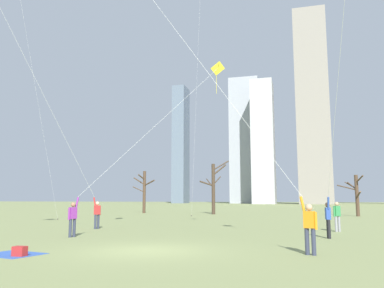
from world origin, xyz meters
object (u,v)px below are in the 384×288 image
at_px(kite_flyer_midfield_left_green, 332,172).
at_px(picnic_spot, 17,253).
at_px(kite_flyer_far_back_yellow, 92,197).
at_px(kite_flyer_foreground_left_blue, 77,171).
at_px(kite_flyer_midfield_center_red, 241,128).
at_px(bare_tree_right_of_center, 356,194).
at_px(bystander_far_off_by_trees, 337,215).
at_px(bare_tree_rightmost, 144,190).
at_px(bare_tree_center, 214,186).
at_px(distant_kite_drifting_right_purple, 199,15).

distance_m(kite_flyer_midfield_left_green, picnic_spot, 12.51).
relative_size(kite_flyer_far_back_yellow, kite_flyer_midfield_left_green, 0.68).
xyz_separation_m(kite_flyer_foreground_left_blue, kite_flyer_far_back_yellow, (2.61, -2.79, -1.48)).
distance_m(kite_flyer_far_back_yellow, kite_flyer_midfield_left_green, 11.17).
height_order(kite_flyer_midfield_center_red, bare_tree_right_of_center, kite_flyer_midfield_center_red).
height_order(kite_flyer_foreground_left_blue, bystander_far_off_by_trees, kite_flyer_foreground_left_blue).
bearing_deg(picnic_spot, kite_flyer_midfield_center_red, 24.54).
relative_size(kite_flyer_foreground_left_blue, bare_tree_rightmost, 2.62).
relative_size(kite_flyer_far_back_yellow, bare_tree_rightmost, 1.93).
height_order(kite_flyer_foreground_left_blue, picnic_spot, kite_flyer_foreground_left_blue).
bearing_deg(bare_tree_center, kite_flyer_foreground_left_blue, -96.32).
bearing_deg(bare_tree_center, picnic_spot, -88.56).
relative_size(kite_flyer_midfield_center_red, bystander_far_off_by_trees, 9.58).
relative_size(kite_flyer_midfield_left_green, bare_tree_right_of_center, 3.54).
height_order(kite_flyer_midfield_center_red, kite_flyer_far_back_yellow, kite_flyer_midfield_center_red).
distance_m(bystander_far_off_by_trees, bare_tree_center, 24.71).
relative_size(bystander_far_off_by_trees, bare_tree_center, 0.26).
bearing_deg(kite_flyer_far_back_yellow, kite_flyer_midfield_center_red, -22.77).
xyz_separation_m(kite_flyer_far_back_yellow, distant_kite_drifting_right_purple, (-1.80, 28.63, 23.21)).
relative_size(distant_kite_drifting_right_purple, picnic_spot, 14.01).
xyz_separation_m(kite_flyer_midfield_left_green, bystander_far_off_by_trees, (0.59, 5.45, -2.03)).
xyz_separation_m(bystander_far_off_by_trees, distant_kite_drifting_right_purple, (-13.50, 22.77, 24.18)).
relative_size(kite_flyer_midfield_center_red, bare_tree_rightmost, 2.96).
distance_m(kite_flyer_foreground_left_blue, distant_kite_drifting_right_purple, 33.77).
xyz_separation_m(kite_flyer_foreground_left_blue, bare_tree_center, (2.74, 24.77, -0.12)).
distance_m(kite_flyer_foreground_left_blue, picnic_spot, 10.36).
distance_m(kite_flyer_foreground_left_blue, kite_flyer_midfield_center_red, 12.05).
bearing_deg(kite_flyer_foreground_left_blue, picnic_spot, -68.53).
height_order(distant_kite_drifting_right_purple, bare_tree_right_of_center, distant_kite_drifting_right_purple).
distance_m(kite_flyer_far_back_yellow, bare_tree_rightmost, 30.23).
xyz_separation_m(kite_flyer_midfield_left_green, bare_tree_center, (-10.98, 27.16, 0.30)).
relative_size(bare_tree_right_of_center, bare_tree_rightmost, 0.81).
xyz_separation_m(kite_flyer_foreground_left_blue, kite_flyer_midfield_center_red, (10.38, -6.05, 0.98)).
distance_m(kite_flyer_midfield_center_red, bystander_far_off_by_trees, 10.51).
distance_m(kite_flyer_foreground_left_blue, bare_tree_rightmost, 26.82).
distance_m(bystander_far_off_by_trees, bare_tree_rightmost, 31.03).
bearing_deg(kite_flyer_far_back_yellow, bare_tree_right_of_center, 59.58).
relative_size(kite_flyer_midfield_left_green, bare_tree_center, 2.39).
distance_m(kite_flyer_far_back_yellow, picnic_spot, 6.67).
bearing_deg(bare_tree_right_of_center, bare_tree_center, 175.03).
relative_size(bystander_far_off_by_trees, picnic_spot, 0.79).
height_order(kite_flyer_midfield_center_red, bystander_far_off_by_trees, kite_flyer_midfield_center_red).
bearing_deg(kite_flyer_foreground_left_blue, distant_kite_drifting_right_purple, 88.19).
bearing_deg(bare_tree_right_of_center, kite_flyer_foreground_left_blue, -127.54).
bearing_deg(distant_kite_drifting_right_purple, kite_flyer_far_back_yellow, -86.41).
bearing_deg(kite_flyer_far_back_yellow, bare_tree_center, 89.73).
bearing_deg(bare_tree_center, bystander_far_off_by_trees, -61.94).
bearing_deg(bare_tree_center, kite_flyer_midfield_left_green, -67.98).
xyz_separation_m(kite_flyer_midfield_center_red, distant_kite_drifting_right_purple, (-9.56, 31.89, 20.76)).
relative_size(bare_tree_center, bare_tree_rightmost, 1.20).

